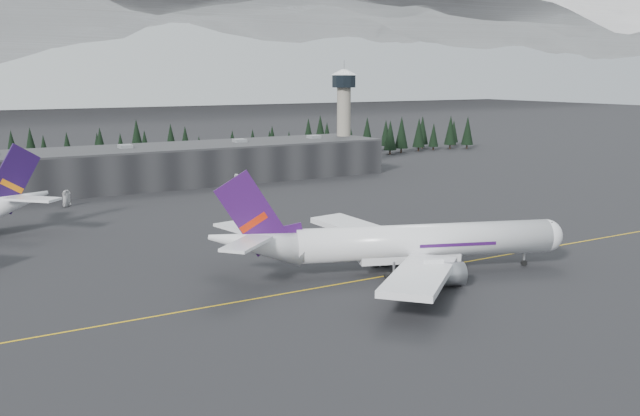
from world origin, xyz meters
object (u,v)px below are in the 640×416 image
control_tower (344,108)px  gse_vehicle_a (66,204)px  jet_main (394,243)px  gse_vehicle_b (238,184)px  terminal (157,166)px

control_tower → gse_vehicle_a: bearing=-164.9°
control_tower → gse_vehicle_a: (-109.29, -29.47, -22.75)m
jet_main → gse_vehicle_a: bearing=130.9°
gse_vehicle_a → gse_vehicle_b: gse_vehicle_b is taller
gse_vehicle_a → gse_vehicle_b: bearing=-21.3°
gse_vehicle_b → gse_vehicle_a: bearing=-93.6°
control_tower → gse_vehicle_b: size_ratio=8.89×
terminal → control_tower: 76.98m
jet_main → gse_vehicle_a: jet_main is taller
control_tower → jet_main: control_tower is taller
gse_vehicle_a → control_tower: bearing=-15.4°
gse_vehicle_a → gse_vehicle_b: size_ratio=1.11×
control_tower → gse_vehicle_b: 62.05m
control_tower → gse_vehicle_b: (-53.98, -20.55, -22.68)m
control_tower → gse_vehicle_a: size_ratio=7.99×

